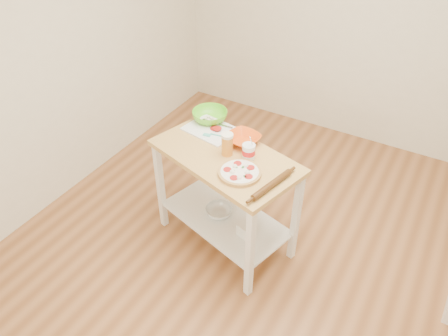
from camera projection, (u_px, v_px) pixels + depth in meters
room_shell at (265, 122)px, 2.72m from camera, size 4.04×4.54×2.74m
prep_island at (225, 181)px, 3.36m from camera, size 1.23×0.88×0.90m
pizza at (240, 172)px, 3.01m from camera, size 0.30×0.30×0.05m
cutting_board at (211, 129)px, 3.47m from camera, size 0.44×0.36×0.04m
spatula at (212, 135)px, 3.38m from camera, size 0.15×0.07×0.01m
knife at (213, 123)px, 3.52m from camera, size 0.27×0.05×0.01m
orange_bowl at (243, 139)px, 3.31m from camera, size 0.30×0.30×0.06m
green_bowl at (210, 116)px, 3.55m from camera, size 0.29×0.29×0.09m
beer_pint at (227, 144)px, 3.16m from camera, size 0.09×0.09×0.18m
yogurt_tub at (249, 151)px, 3.14m from camera, size 0.10×0.10×0.21m
rolling_pin at (272, 185)px, 2.90m from camera, size 0.13×0.38×0.04m
shelf_glass_bowl at (219, 211)px, 3.60m from camera, size 0.28×0.28×0.07m
shelf_bin at (246, 230)px, 3.41m from camera, size 0.13×0.13×0.11m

